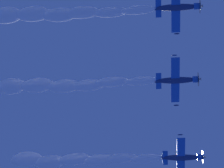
% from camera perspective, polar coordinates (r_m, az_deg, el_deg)
% --- Properties ---
extents(airplane_left_wingman, '(7.12, 7.52, 2.80)m').
position_cam_1_polar(airplane_left_wingman, '(77.13, 8.98, -9.13)').
color(airplane_left_wingman, navy).
extents(airplane_right_wingman, '(7.12, 7.49, 2.70)m').
position_cam_1_polar(airplane_right_wingman, '(71.75, 8.30, 0.48)').
color(airplane_right_wingman, navy).
extents(airplane_outer_left, '(7.12, 7.52, 2.76)m').
position_cam_1_polar(airplane_outer_left, '(69.68, 8.38, 9.54)').
color(airplane_outer_left, navy).
extents(smoke_trail_left_wingman, '(23.15, 15.17, 3.92)m').
position_cam_1_polar(smoke_trail_left_wingman, '(78.35, -5.45, -9.49)').
color(smoke_trail_left_wingman, white).
extents(smoke_trail_right_wingman, '(24.15, 15.30, 4.01)m').
position_cam_1_polar(smoke_trail_right_wingman, '(73.38, -6.99, -0.14)').
color(smoke_trail_right_wingman, white).
extents(smoke_trail_outer_left, '(23.38, 15.26, 3.96)m').
position_cam_1_polar(smoke_trail_outer_left, '(71.08, -7.49, 8.75)').
color(smoke_trail_outer_left, white).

